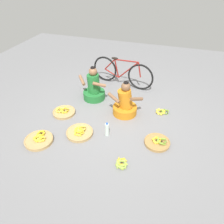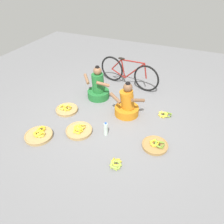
% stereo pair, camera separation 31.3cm
% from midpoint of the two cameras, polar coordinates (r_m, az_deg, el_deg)
% --- Properties ---
extents(ground_plane, '(10.00, 10.00, 0.00)m').
position_cam_midpoint_polar(ground_plane, '(4.52, 2.99, -2.26)').
color(ground_plane, slate).
extents(vendor_woman_front, '(0.73, 0.52, 0.79)m').
position_cam_midpoint_polar(vendor_woman_front, '(4.56, 5.96, 1.96)').
color(vendor_woman_front, orange).
rests_on(vendor_woman_front, ground).
extents(vendor_woman_behind, '(0.74, 0.52, 0.83)m').
position_cam_midpoint_polar(vendor_woman_behind, '(5.12, -1.97, 6.44)').
color(vendor_woman_behind, '#237233').
rests_on(vendor_woman_behind, ground).
extents(bicycle_leaning, '(1.68, 0.35, 0.73)m').
position_cam_midpoint_polar(bicycle_leaning, '(5.65, 5.97, 10.29)').
color(bicycle_leaning, black).
rests_on(bicycle_leaning, ground).
extents(banana_basket_back_center, '(0.47, 0.47, 0.14)m').
position_cam_midpoint_polar(banana_basket_back_center, '(4.02, 13.62, -8.62)').
color(banana_basket_back_center, '#A87F47').
rests_on(banana_basket_back_center, ground).
extents(banana_basket_mid_right, '(0.49, 0.49, 0.14)m').
position_cam_midpoint_polar(banana_basket_mid_right, '(4.83, -10.17, 0.62)').
color(banana_basket_mid_right, tan).
rests_on(banana_basket_mid_right, ground).
extents(banana_basket_front_right, '(0.52, 0.52, 0.14)m').
position_cam_midpoint_polar(banana_basket_front_right, '(4.22, -6.68, -4.91)').
color(banana_basket_front_right, tan).
rests_on(banana_basket_front_right, ground).
extents(banana_basket_near_bicycle, '(0.53, 0.53, 0.14)m').
position_cam_midpoint_polar(banana_basket_near_bicycle, '(4.27, -16.90, -5.96)').
color(banana_basket_near_bicycle, tan).
rests_on(banana_basket_near_bicycle, ground).
extents(loose_bananas_back_left, '(0.23, 0.27, 0.10)m').
position_cam_midpoint_polar(loose_bananas_back_left, '(3.63, 3.59, -13.69)').
color(loose_bananas_back_left, '#9EB747').
rests_on(loose_bananas_back_left, ground).
extents(loose_bananas_front_left, '(0.30, 0.27, 0.10)m').
position_cam_midpoint_polar(loose_bananas_front_left, '(4.80, 15.58, -0.69)').
color(loose_bananas_front_left, yellow).
rests_on(loose_bananas_front_left, ground).
extents(water_bottle, '(0.08, 0.08, 0.29)m').
position_cam_midpoint_polar(water_bottle, '(4.08, 0.53, -4.64)').
color(water_bottle, silver).
rests_on(water_bottle, ground).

